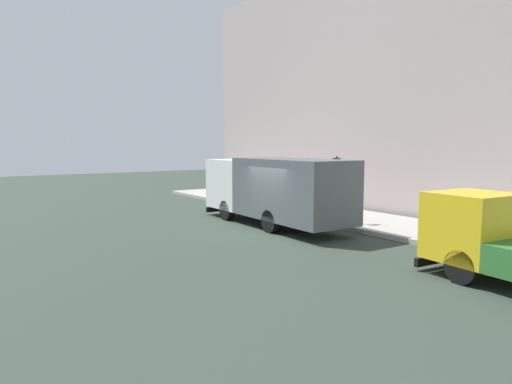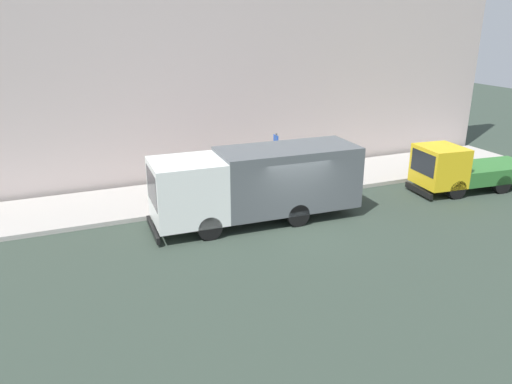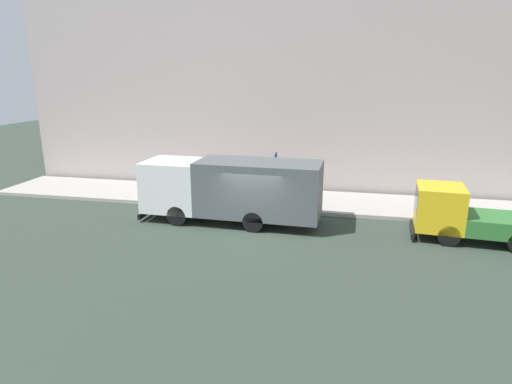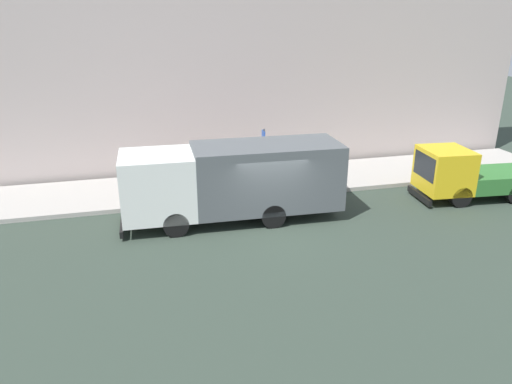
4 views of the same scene
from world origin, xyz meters
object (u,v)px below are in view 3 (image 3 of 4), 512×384
small_flatbed_truck (473,217)px  street_sign_post (276,175)px  large_utility_truck (231,188)px  pedestrian_walking (215,184)px  traffic_cone_orange (189,194)px

small_flatbed_truck → street_sign_post: 8.57m
large_utility_truck → street_sign_post: bearing=-38.8°
large_utility_truck → small_flatbed_truck: 9.93m
small_flatbed_truck → pedestrian_walking: size_ratio=3.28×
large_utility_truck → pedestrian_walking: 2.71m
pedestrian_walking → street_sign_post: (-0.29, -3.12, 0.66)m
large_utility_truck → pedestrian_walking: bearing=34.9°
large_utility_truck → pedestrian_walking: size_ratio=4.55×
pedestrian_walking → street_sign_post: bearing=-47.9°
small_flatbed_truck → traffic_cone_orange: bearing=83.1°
large_utility_truck → traffic_cone_orange: large_utility_truck is taller
small_flatbed_truck → street_sign_post: bearing=80.1°
street_sign_post → small_flatbed_truck: bearing=-105.0°
large_utility_truck → traffic_cone_orange: 4.00m
large_utility_truck → pedestrian_walking: (2.23, 1.46, -0.46)m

